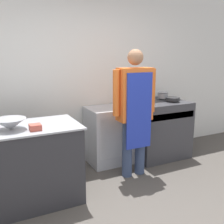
# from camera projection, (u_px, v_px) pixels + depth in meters

# --- Properties ---
(wall_back) EXTENTS (8.00, 0.05, 2.70)m
(wall_back) POSITION_uv_depth(u_px,v_px,m) (80.00, 76.00, 4.06)
(wall_back) COLOR white
(wall_back) RESTS_ON ground_plane
(prep_counter) EXTENTS (1.23, 0.73, 0.91)m
(prep_counter) POSITION_uv_depth(u_px,v_px,m) (26.00, 165.00, 2.97)
(prep_counter) COLOR #2D2D33
(prep_counter) RESTS_ON ground_plane
(stove) EXTENTS (0.90, 0.74, 0.95)m
(stove) POSITION_uv_depth(u_px,v_px,m) (158.00, 129.00, 4.38)
(stove) COLOR #38383D
(stove) RESTS_ON ground_plane
(fridge_unit) EXTENTS (0.66, 0.56, 0.88)m
(fridge_unit) POSITION_uv_depth(u_px,v_px,m) (109.00, 135.00, 4.12)
(fridge_unit) COLOR silver
(fridge_unit) RESTS_ON ground_plane
(person_cook) EXTENTS (0.65, 0.24, 1.75)m
(person_cook) POSITION_uv_depth(u_px,v_px,m) (135.00, 106.00, 3.54)
(person_cook) COLOR #38476B
(person_cook) RESTS_ON ground_plane
(mixing_bowl) EXTENTS (0.33, 0.33, 0.12)m
(mixing_bowl) POSITION_uv_depth(u_px,v_px,m) (10.00, 124.00, 2.75)
(mixing_bowl) COLOR #9EA0A8
(mixing_bowl) RESTS_ON prep_counter
(plastic_tub) EXTENTS (0.12, 0.12, 0.06)m
(plastic_tub) POSITION_uv_depth(u_px,v_px,m) (35.00, 127.00, 2.74)
(plastic_tub) COLOR #B24C3F
(plastic_tub) RESTS_ON prep_counter
(stock_pot) EXTENTS (0.28, 0.28, 0.22)m
(stock_pot) POSITION_uv_depth(u_px,v_px,m) (144.00, 93.00, 4.27)
(stock_pot) COLOR #9EA0A8
(stock_pot) RESTS_ON stove
(saute_pan) EXTENTS (0.22, 0.22, 0.05)m
(saute_pan) POSITION_uv_depth(u_px,v_px,m) (173.00, 99.00, 4.23)
(saute_pan) COLOR #262628
(saute_pan) RESTS_ON stove
(sauce_pot) EXTENTS (0.17, 0.17, 0.12)m
(sauce_pot) POSITION_uv_depth(u_px,v_px,m) (163.00, 95.00, 4.45)
(sauce_pot) COLOR #9EA0A8
(sauce_pot) RESTS_ON stove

